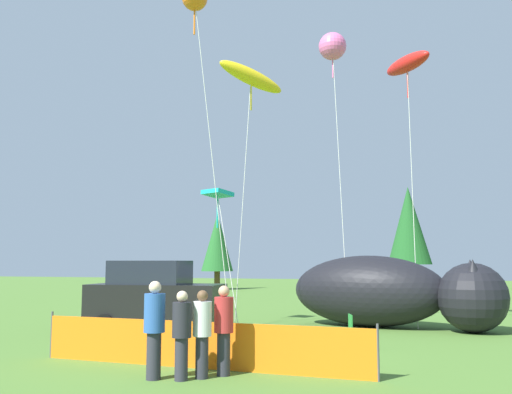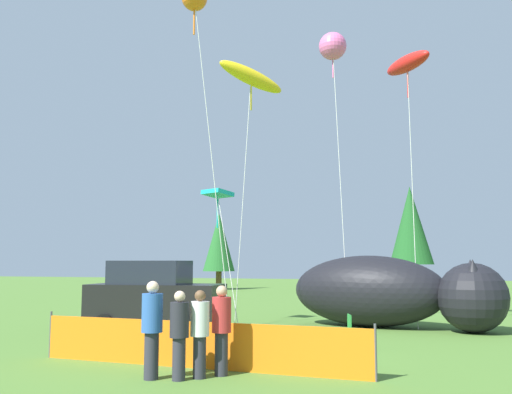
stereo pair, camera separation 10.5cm
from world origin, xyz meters
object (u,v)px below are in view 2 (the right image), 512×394
spectator_in_grey_shirt (200,330)px  inflatable_cat (389,294)px  spectator_in_red_shirt (221,326)px  kite_teal_diamond (218,195)px  spectator_in_green_shirt (152,325)px  kite_pink_octopus (333,47)px  kite_orange_flower (195,0)px  kite_red_lizard (407,64)px  folding_chair (344,329)px  spectator_in_yellow_shirt (179,331)px  kite_yellow_hero (251,78)px  parked_car (155,297)px

spectator_in_grey_shirt → inflatable_cat: bearing=73.0°
spectator_in_red_shirt → kite_teal_diamond: (-3.47, 8.87, 3.78)m
spectator_in_green_shirt → kite_pink_octopus: kite_pink_octopus is taller
spectator_in_grey_shirt → kite_orange_flower: (-3.00, 6.47, 10.24)m
spectator_in_grey_shirt → kite_red_lizard: 13.96m
folding_chair → kite_red_lizard: kite_red_lizard is taller
spectator_in_yellow_shirt → kite_yellow_hero: size_ratio=0.17×
inflatable_cat → kite_yellow_hero: size_ratio=0.76×
spectator_in_yellow_shirt → kite_pink_octopus: bearing=83.7°
parked_car → kite_yellow_hero: (2.35, 3.02, 8.14)m
spectator_in_green_shirt → kite_pink_octopus: (1.83, 11.53, 9.77)m
spectator_in_grey_shirt → spectator_in_green_shirt: bearing=-156.9°
inflatable_cat → spectator_in_red_shirt: 9.86m
kite_teal_diamond → spectator_in_grey_shirt: bearing=-71.2°
spectator_in_red_shirt → kite_teal_diamond: 10.25m
folding_chair → inflatable_cat: inflatable_cat is taller
inflatable_cat → kite_red_lizard: (0.83, 0.47, 8.35)m
kite_red_lizard → kite_orange_flower: 8.03m
kite_red_lizard → kite_orange_flower: bearing=-150.5°
spectator_in_red_shirt → spectator_in_yellow_shirt: bearing=-132.5°
kite_red_lizard → folding_chair: bearing=-106.3°
spectator_in_green_shirt → spectator_in_grey_shirt: bearing=23.1°
parked_car → spectator_in_yellow_shirt: 7.82m
kite_yellow_hero → kite_orange_flower: bearing=-110.0°
folding_chair → kite_yellow_hero: (-4.09, 4.80, 8.75)m
spectator_in_grey_shirt → kite_red_lizard: (3.85, 10.33, 8.57)m
spectator_in_green_shirt → spectator_in_yellow_shirt: 0.57m
inflatable_cat → kite_pink_octopus: bearing=161.3°
kite_red_lizard → kite_teal_diamond: (-7.00, -1.08, -4.74)m
inflatable_cat → kite_yellow_hero: bearing=-161.4°
spectator_in_red_shirt → kite_pink_octopus: 14.61m
inflatable_cat → spectator_in_yellow_shirt: size_ratio=4.42×
spectator_in_green_shirt → kite_red_lizard: 14.43m
spectator_in_green_shirt → folding_chair: bearing=58.8°
folding_chair → spectator_in_green_shirt: (-3.05, -5.02, 0.52)m
parked_car → spectator_in_grey_shirt: (4.26, -6.44, -0.19)m
kite_orange_flower → parked_car: bearing=-178.8°
kite_orange_flower → spectator_in_green_shirt: bearing=-72.7°
kite_red_lizard → kite_pink_octopus: 3.27m
folding_chair → kite_pink_octopus: (-1.22, 6.51, 10.29)m
spectator_in_yellow_shirt → spectator_in_green_shirt: bearing=-173.1°
parked_car → kite_pink_octopus: 11.98m
spectator_in_green_shirt → kite_yellow_hero: size_ratio=0.19×
folding_chair → spectator_in_red_shirt: size_ratio=0.50×
spectator_in_grey_shirt → kite_pink_octopus: (0.97, 11.17, 9.87)m
kite_pink_octopus → spectator_in_grey_shirt: bearing=-95.0°
folding_chair → spectator_in_red_shirt: (-1.87, -4.27, 0.46)m
spectator_in_green_shirt → spectator_in_yellow_shirt: spectator_in_green_shirt is taller
kite_red_lizard → kite_teal_diamond: size_ratio=2.00×
inflatable_cat → kite_red_lizard: size_ratio=0.76×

